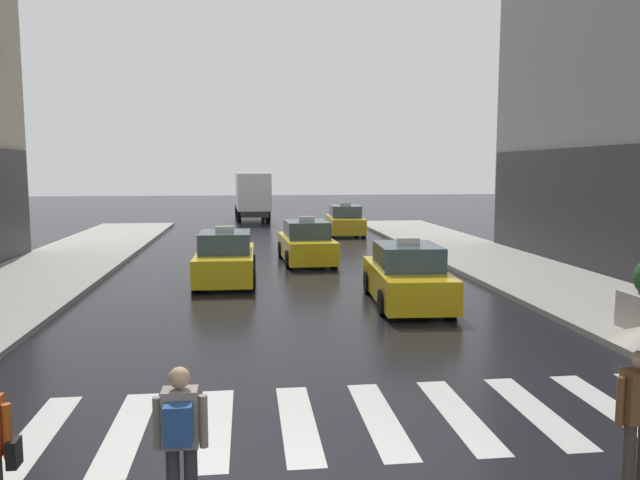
# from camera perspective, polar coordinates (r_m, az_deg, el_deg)

# --- Properties ---
(crosswalk_markings) EXTENTS (11.30, 2.80, 0.01)m
(crosswalk_markings) POSITION_cam_1_polar(r_m,az_deg,el_deg) (9.25, 1.80, -16.46)
(crosswalk_markings) COLOR silver
(crosswalk_markings) RESTS_ON ground
(taxi_lead) EXTENTS (2.12, 4.63, 1.80)m
(taxi_lead) POSITION_cam_1_polar(r_m,az_deg,el_deg) (16.73, 8.12, -3.43)
(taxi_lead) COLOR yellow
(taxi_lead) RESTS_ON ground
(taxi_second) EXTENTS (1.98, 4.57, 1.80)m
(taxi_second) POSITION_cam_1_polar(r_m,az_deg,el_deg) (20.07, -8.83, -1.76)
(taxi_second) COLOR yellow
(taxi_second) RESTS_ON ground
(taxi_third) EXTENTS (2.08, 4.61, 1.80)m
(taxi_third) POSITION_cam_1_polar(r_m,az_deg,el_deg) (23.91, -1.29, -0.34)
(taxi_third) COLOR yellow
(taxi_third) RESTS_ON ground
(taxi_fourth) EXTENTS (2.07, 4.61, 1.80)m
(taxi_fourth) POSITION_cam_1_polar(r_m,az_deg,el_deg) (34.08, 2.35, 1.75)
(taxi_fourth) COLOR gold
(taxi_fourth) RESTS_ON ground
(box_truck) EXTENTS (2.54, 7.62, 3.35)m
(box_truck) POSITION_cam_1_polar(r_m,az_deg,el_deg) (43.57, -6.36, 4.27)
(box_truck) COLOR #2D2D2D
(box_truck) RESTS_ON ground
(pedestrian_with_backpack) EXTENTS (0.55, 0.43, 1.65)m
(pedestrian_with_backpack) POSITION_cam_1_polar(r_m,az_deg,el_deg) (6.64, -12.91, -17.18)
(pedestrian_with_backpack) COLOR #333338
(pedestrian_with_backpack) RESTS_ON ground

